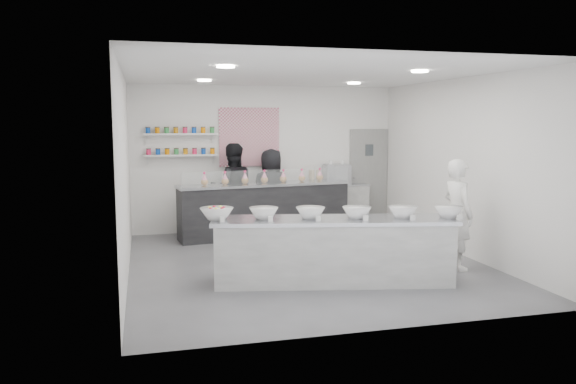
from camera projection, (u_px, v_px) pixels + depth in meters
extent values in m
plane|color=#515156|center=(306.00, 263.00, 9.02)|extent=(6.00, 6.00, 0.00)
plane|color=white|center=(307.00, 74.00, 8.65)|extent=(6.00, 6.00, 0.00)
plane|color=white|center=(266.00, 158.00, 11.72)|extent=(5.50, 0.00, 5.50)
plane|color=white|center=(125.00, 175.00, 8.15)|extent=(0.00, 6.00, 6.00)
plane|color=white|center=(461.00, 167.00, 9.52)|extent=(0.00, 6.00, 6.00)
cube|color=gray|center=(368.00, 177.00, 12.32)|extent=(0.88, 0.04, 2.10)
cube|color=#BA3358|center=(249.00, 137.00, 11.55)|extent=(1.25, 0.03, 1.20)
cube|color=silver|center=(181.00, 155.00, 11.17)|extent=(1.45, 0.22, 0.04)
cube|color=silver|center=(180.00, 134.00, 11.12)|extent=(1.45, 0.22, 0.04)
cylinder|color=white|center=(226.00, 67.00, 7.34)|extent=(0.24, 0.24, 0.02)
cylinder|color=white|center=(420.00, 72.00, 8.04)|extent=(0.24, 0.24, 0.02)
cylinder|color=white|center=(204.00, 81.00, 9.84)|extent=(0.24, 0.24, 0.02)
cylinder|color=white|center=(354.00, 83.00, 10.54)|extent=(0.24, 0.24, 0.02)
cube|color=#989894|center=(333.00, 251.00, 7.88)|extent=(3.48, 1.45, 0.92)
cube|color=black|center=(265.00, 210.00, 11.10)|extent=(3.48, 1.06, 1.06)
cube|color=white|center=(270.00, 177.00, 10.74)|extent=(3.36, 0.44, 0.29)
cube|color=#989894|center=(339.00, 206.00, 12.02)|extent=(1.26, 0.40, 0.94)
cube|color=#93969E|center=(336.00, 175.00, 11.92)|extent=(0.54, 0.37, 0.41)
imported|color=white|center=(457.00, 214.00, 8.61)|extent=(0.46, 0.65, 1.70)
imported|color=black|center=(232.00, 189.00, 11.21)|extent=(0.92, 0.73, 1.84)
imported|color=black|center=(271.00, 191.00, 11.42)|extent=(0.86, 0.58, 1.72)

